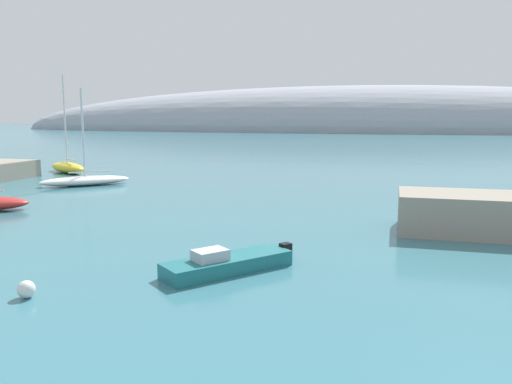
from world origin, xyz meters
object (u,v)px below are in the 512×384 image
sailboat_yellow_mid_mooring (67,167)px  mooring_buoy_white (26,289)px  sailboat_white_near_shore (85,180)px  motorboat_teal_alongside_breakwater (227,263)px

sailboat_yellow_mid_mooring → mooring_buoy_white: 38.67m
sailboat_white_near_shore → sailboat_yellow_mid_mooring: size_ratio=0.82×
mooring_buoy_white → sailboat_yellow_mid_mooring: bearing=123.9°
motorboat_teal_alongside_breakwater → mooring_buoy_white: bearing=-11.7°
sailboat_white_near_shore → motorboat_teal_alongside_breakwater: 27.77m
sailboat_yellow_mid_mooring → sailboat_white_near_shore: bearing=164.0°
sailboat_white_near_shore → mooring_buoy_white: bearing=77.1°
motorboat_teal_alongside_breakwater → mooring_buoy_white: size_ratio=8.50×
motorboat_teal_alongside_breakwater → mooring_buoy_white: motorboat_teal_alongside_breakwater is taller
sailboat_white_near_shore → motorboat_teal_alongside_breakwater: (19.54, -19.73, -0.13)m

